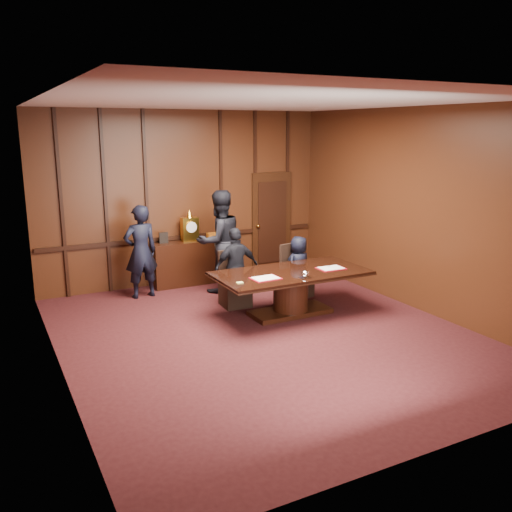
{
  "coord_description": "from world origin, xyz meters",
  "views": [
    {
      "loc": [
        -3.76,
        -6.94,
        3.12
      ],
      "look_at": [
        0.28,
        0.88,
        1.05
      ],
      "focal_mm": 38.0,
      "sensor_mm": 36.0,
      "label": 1
    }
  ],
  "objects_px": {
    "sideboard": "(191,261)",
    "conference_table": "(291,286)",
    "signatory_right": "(299,267)",
    "signatory_left": "(236,268)",
    "witness_left": "(141,252)",
    "witness_right": "(220,241)"
  },
  "relations": [
    {
      "from": "sideboard",
      "to": "witness_left",
      "type": "relative_size",
      "value": 0.91
    },
    {
      "from": "signatory_right",
      "to": "conference_table",
      "type": "bearing_deg",
      "value": 34.14
    },
    {
      "from": "signatory_left",
      "to": "witness_right",
      "type": "xyz_separation_m",
      "value": [
        0.14,
        1.04,
        0.27
      ]
    },
    {
      "from": "sideboard",
      "to": "conference_table",
      "type": "bearing_deg",
      "value": -71.97
    },
    {
      "from": "sideboard",
      "to": "signatory_left",
      "type": "xyz_separation_m",
      "value": [
        0.19,
        -1.79,
        0.23
      ]
    },
    {
      "from": "conference_table",
      "to": "signatory_right",
      "type": "height_order",
      "value": "signatory_right"
    },
    {
      "from": "sideboard",
      "to": "signatory_right",
      "type": "distance_m",
      "value": 2.33
    },
    {
      "from": "witness_left",
      "to": "sideboard",
      "type": "bearing_deg",
      "value": -164.53
    },
    {
      "from": "signatory_left",
      "to": "witness_left",
      "type": "xyz_separation_m",
      "value": [
        -1.34,
        1.35,
        0.16
      ]
    },
    {
      "from": "signatory_left",
      "to": "witness_right",
      "type": "height_order",
      "value": "witness_right"
    },
    {
      "from": "conference_table",
      "to": "witness_right",
      "type": "bearing_deg",
      "value": 105.63
    },
    {
      "from": "signatory_right",
      "to": "witness_right",
      "type": "relative_size",
      "value": 0.59
    },
    {
      "from": "conference_table",
      "to": "witness_left",
      "type": "bearing_deg",
      "value": 132.82
    },
    {
      "from": "witness_left",
      "to": "witness_right",
      "type": "height_order",
      "value": "witness_right"
    },
    {
      "from": "signatory_right",
      "to": "witness_right",
      "type": "height_order",
      "value": "witness_right"
    },
    {
      "from": "sideboard",
      "to": "conference_table",
      "type": "xyz_separation_m",
      "value": [
        0.84,
        -2.59,
        0.02
      ]
    },
    {
      "from": "witness_left",
      "to": "witness_right",
      "type": "bearing_deg",
      "value": 162.64
    },
    {
      "from": "sideboard",
      "to": "conference_table",
      "type": "distance_m",
      "value": 2.72
    },
    {
      "from": "signatory_left",
      "to": "sideboard",
      "type": "bearing_deg",
      "value": -85.78
    },
    {
      "from": "signatory_left",
      "to": "witness_left",
      "type": "height_order",
      "value": "witness_left"
    },
    {
      "from": "signatory_right",
      "to": "sideboard",
      "type": "bearing_deg",
      "value": -66.91
    },
    {
      "from": "signatory_left",
      "to": "witness_left",
      "type": "bearing_deg",
      "value": -47.07
    }
  ]
}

